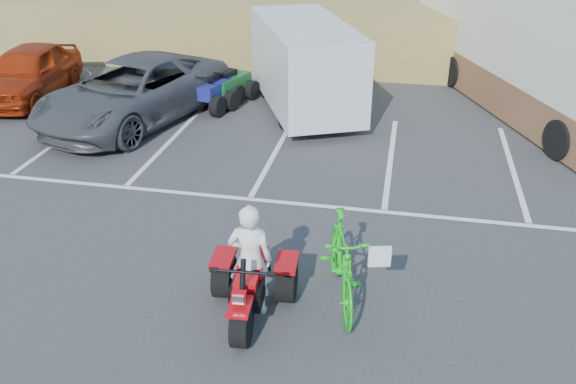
% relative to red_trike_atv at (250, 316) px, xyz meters
% --- Properties ---
extents(ground, '(100.00, 100.00, 0.00)m').
position_rel_red_trike_atv_xyz_m(ground, '(-0.94, 1.18, 0.00)').
color(ground, '#353538').
rests_on(ground, ground).
extents(parking_stripes, '(28.00, 5.16, 0.01)m').
position_rel_red_trike_atv_xyz_m(parking_stripes, '(-0.07, 5.25, 0.00)').
color(parking_stripes, white).
rests_on(parking_stripes, ground).
extents(grass_embankment, '(40.00, 8.50, 3.10)m').
position_rel_red_trike_atv_xyz_m(grass_embankment, '(-0.94, 16.66, 1.42)').
color(grass_embankment, olive).
rests_on(grass_embankment, ground).
extents(red_trike_atv, '(1.41, 1.81, 1.12)m').
position_rel_red_trike_atv_xyz_m(red_trike_atv, '(0.00, 0.00, 0.00)').
color(red_trike_atv, '#B20A0F').
rests_on(red_trike_atv, ground).
extents(rider, '(0.68, 0.47, 1.78)m').
position_rel_red_trike_atv_xyz_m(rider, '(-0.01, 0.15, 0.89)').
color(rider, white).
rests_on(rider, ground).
extents(green_dirt_bike, '(1.16, 2.32, 1.34)m').
position_rel_red_trike_atv_xyz_m(green_dirt_bike, '(1.25, 0.69, 0.67)').
color(green_dirt_bike, '#14BF19').
rests_on(green_dirt_bike, ground).
extents(grey_pickup, '(4.24, 6.36, 1.62)m').
position_rel_red_trike_atv_xyz_m(grey_pickup, '(-5.05, 7.39, 0.81)').
color(grey_pickup, '#404346').
rests_on(grey_pickup, ground).
extents(red_car, '(2.27, 4.63, 1.52)m').
position_rel_red_trike_atv_xyz_m(red_car, '(-8.90, 8.62, 0.76)').
color(red_car, '#952308').
rests_on(red_car, ground).
extents(cargo_trailer, '(3.98, 5.55, 2.41)m').
position_rel_red_trike_atv_xyz_m(cargo_trailer, '(-0.81, 9.18, 1.30)').
color(cargo_trailer, silver).
rests_on(cargo_trailer, ground).
extents(rv_motorhome, '(6.36, 10.57, 3.72)m').
position_rel_red_trike_atv_xyz_m(rv_motorhome, '(5.31, 10.76, 1.62)').
color(rv_motorhome, silver).
rests_on(rv_motorhome, ground).
extents(quad_atv_blue, '(1.56, 1.88, 1.08)m').
position_rel_red_trike_atv_xyz_m(quad_atv_blue, '(-3.37, 8.75, 0.00)').
color(quad_atv_blue, navy).
rests_on(quad_atv_blue, ground).
extents(quad_atv_green, '(1.63, 1.90, 1.06)m').
position_rel_red_trike_atv_xyz_m(quad_atv_green, '(-3.07, 9.33, 0.00)').
color(quad_atv_green, '#125020').
rests_on(quad_atv_green, ground).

